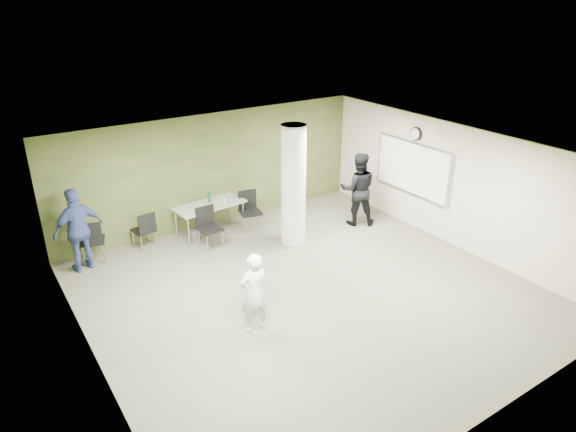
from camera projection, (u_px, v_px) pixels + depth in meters
floor at (308, 292)px, 10.06m from camera, size 8.00×8.00×0.00m
ceiling at (311, 155)px, 8.93m from camera, size 8.00×8.00×0.00m
wall_back at (214, 170)px, 12.54m from camera, size 8.00×2.80×0.02m
wall_left at (87, 292)px, 7.47m from camera, size 0.02×8.00×2.80m
wall_right_cream at (454, 186)px, 11.52m from camera, size 0.02×8.00×2.80m
column at (293, 186)px, 11.53m from camera, size 0.56×0.56×2.80m
whiteboard at (412, 168)px, 12.36m from camera, size 0.05×2.30×1.30m
wall_clock at (416, 134)px, 12.02m from camera, size 0.06×0.32×0.32m
folding_table at (210, 206)px, 12.14m from camera, size 1.74×0.90×1.05m
wastebasket at (195, 236)px, 12.07m from camera, size 0.24×0.24×0.27m
chair_back_left at (92, 238)px, 10.94m from camera, size 0.61×0.61×0.99m
chair_back_right at (145, 228)px, 11.56m from camera, size 0.51×0.51×0.89m
chair_table_left at (208, 224)px, 11.66m from camera, size 0.50×0.50×0.96m
chair_table_right at (249, 207)px, 12.53m from camera, size 0.56×0.56×0.97m
woman_white at (254, 293)px, 8.66m from camera, size 0.54×0.36×1.49m
man_black at (358, 189)px, 12.67m from camera, size 1.14×1.08×1.85m
man_blue at (79, 230)px, 10.56m from camera, size 1.14×0.67×1.81m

